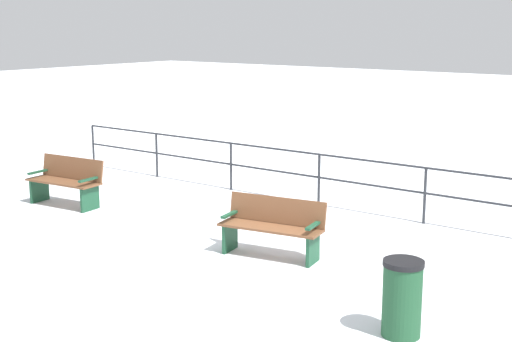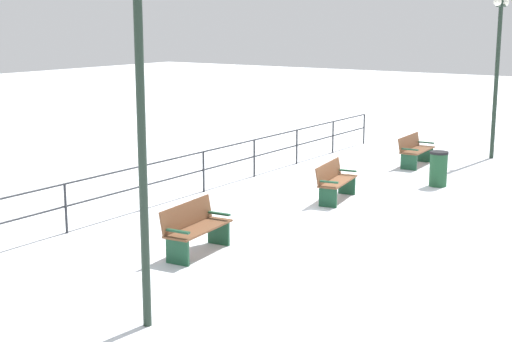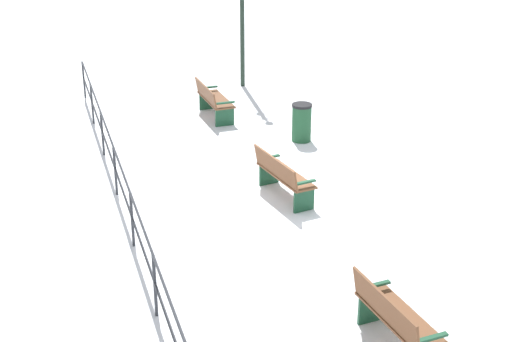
{
  "view_description": "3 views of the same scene",
  "coord_description": "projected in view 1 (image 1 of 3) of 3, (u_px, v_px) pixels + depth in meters",
  "views": [
    {
      "loc": [
        8.37,
        5.95,
        3.43
      ],
      "look_at": [
        -0.91,
        -1.0,
        1.03
      ],
      "focal_mm": 50.39,
      "sensor_mm": 36.0,
      "label": 1
    },
    {
      "loc": [
        7.99,
        -14.83,
        4.13
      ],
      "look_at": [
        -1.51,
        -1.03,
        0.69
      ],
      "focal_mm": 52.36,
      "sensor_mm": 36.0,
      "label": 2
    },
    {
      "loc": [
        -4.33,
        -12.32,
        6.16
      ],
      "look_at": [
        -0.68,
        -0.47,
        0.83
      ],
      "focal_mm": 52.75,
      "sensor_mm": 36.0,
      "label": 3
    }
  ],
  "objects": [
    {
      "name": "ground_plane",
      "position": [
        273.0,
        256.0,
        10.75
      ],
      "size": [
        80.0,
        80.0,
        0.0
      ],
      "primitive_type": "plane",
      "color": "white",
      "rests_on": "ground"
    },
    {
      "name": "bench_nearest",
      "position": [
        66.0,
        181.0,
        13.66
      ],
      "size": [
        0.71,
        1.58,
        0.91
      ],
      "rotation": [
        0.0,
        0.0,
        0.1
      ],
      "color": "brown",
      "rests_on": "ground"
    },
    {
      "name": "bench_second",
      "position": [
        272.0,
        226.0,
        10.67
      ],
      "size": [
        0.78,
        1.63,
        0.87
      ],
      "rotation": [
        0.0,
        0.0,
        0.17
      ],
      "color": "brown",
      "rests_on": "ground"
    },
    {
      "name": "waterfront_railing",
      "position": [
        370.0,
        177.0,
        12.98
      ],
      "size": [
        0.05,
        15.08,
        1.01
      ],
      "color": "#26282D",
      "rests_on": "ground"
    },
    {
      "name": "trash_bin",
      "position": [
        402.0,
        298.0,
        7.94
      ],
      "size": [
        0.46,
        0.46,
        0.88
      ],
      "color": "#1E4C2D",
      "rests_on": "ground"
    }
  ]
}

